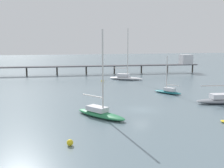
% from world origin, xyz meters
% --- Properties ---
extents(ground_plane, '(400.00, 400.00, 0.00)m').
position_xyz_m(ground_plane, '(0.00, 0.00, 0.00)').
color(ground_plane, slate).
extents(pier, '(75.31, 9.29, 6.10)m').
position_xyz_m(pier, '(12.17, 46.74, 3.27)').
color(pier, '#4C4C51').
rests_on(pier, ground_plane).
extents(sailboat_teal, '(4.64, 6.05, 7.50)m').
position_xyz_m(sailboat_teal, '(10.10, 11.03, 0.54)').
color(sailboat_teal, '#1E727A').
rests_on(sailboat_teal, ground_plane).
extents(sailboat_gray, '(10.16, 4.19, 13.00)m').
position_xyz_m(sailboat_gray, '(15.03, 0.38, 0.74)').
color(sailboat_gray, gray).
rests_on(sailboat_gray, ground_plane).
extents(sailboat_green, '(6.50, 8.35, 11.85)m').
position_xyz_m(sailboat_green, '(-6.93, -2.25, 0.68)').
color(sailboat_green, '#287F4C').
rests_on(sailboat_green, ground_plane).
extents(sailboat_white, '(9.19, 7.26, 13.92)m').
position_xyz_m(sailboat_white, '(8.26, 32.78, 0.78)').
color(sailboat_white, white).
rests_on(sailboat_white, ground_plane).
extents(mooring_buoy_outer, '(0.74, 0.74, 0.74)m').
position_xyz_m(mooring_buoy_outer, '(1.01, 29.49, 0.37)').
color(mooring_buoy_outer, yellow).
rests_on(mooring_buoy_outer, ground_plane).
extents(mooring_buoy_near, '(0.65, 0.65, 0.65)m').
position_xyz_m(mooring_buoy_near, '(-12.17, -11.82, 0.33)').
color(mooring_buoy_near, yellow).
rests_on(mooring_buoy_near, ground_plane).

